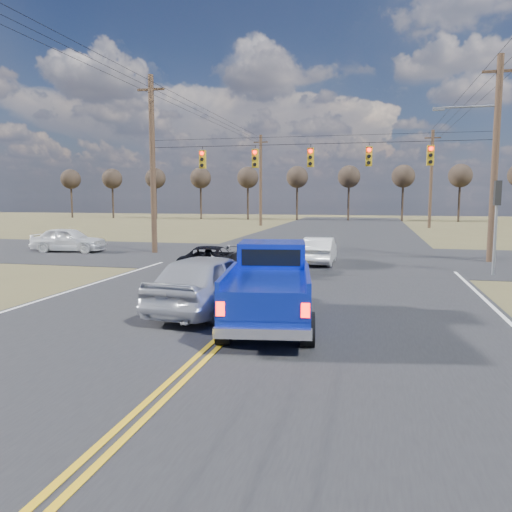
% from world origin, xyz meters
% --- Properties ---
extents(ground, '(160.00, 160.00, 0.00)m').
position_xyz_m(ground, '(0.00, 0.00, 0.00)').
color(ground, brown).
rests_on(ground, ground).
extents(road_main, '(14.00, 120.00, 0.02)m').
position_xyz_m(road_main, '(0.00, 10.00, 0.00)').
color(road_main, '#28282B').
rests_on(road_main, ground).
extents(road_cross, '(120.00, 12.00, 0.02)m').
position_xyz_m(road_cross, '(0.00, 18.00, 0.00)').
color(road_cross, '#28282B').
rests_on(road_cross, ground).
extents(signal_gantry, '(19.60, 4.83, 10.00)m').
position_xyz_m(signal_gantry, '(0.50, 17.79, 5.06)').
color(signal_gantry, '#473323').
rests_on(signal_gantry, ground).
extents(utility_poles, '(19.60, 58.32, 10.00)m').
position_xyz_m(utility_poles, '(0.00, 17.00, 5.23)').
color(utility_poles, '#473323').
rests_on(utility_poles, ground).
extents(treeline, '(87.00, 117.80, 7.40)m').
position_xyz_m(treeline, '(0.00, 26.96, 5.70)').
color(treeline, '#33261C').
rests_on(treeline, ground).
extents(pickup_truck, '(2.77, 5.60, 2.01)m').
position_xyz_m(pickup_truck, '(0.77, 3.67, 0.98)').
color(pickup_truck, black).
rests_on(pickup_truck, ground).
extents(silver_suv, '(2.58, 5.17, 1.69)m').
position_xyz_m(silver_suv, '(-1.21, 4.68, 0.85)').
color(silver_suv, '#B5B7BE').
rests_on(silver_suv, ground).
extents(black_suv, '(2.43, 4.54, 1.21)m').
position_xyz_m(black_suv, '(-3.34, 11.23, 0.61)').
color(black_suv, black).
rests_on(black_suv, ground).
extents(white_car_queue, '(1.39, 3.96, 1.30)m').
position_xyz_m(white_car_queue, '(0.80, 15.50, 0.65)').
color(white_car_queue, silver).
rests_on(white_car_queue, ground).
extents(dgrey_car_queue, '(2.26, 4.82, 1.36)m').
position_xyz_m(dgrey_car_queue, '(-1.41, 12.64, 0.68)').
color(dgrey_car_queue, '#2F2F34').
rests_on(dgrey_car_queue, ground).
extents(cross_car_west, '(2.12, 4.42, 1.46)m').
position_xyz_m(cross_car_west, '(-14.13, 17.28, 0.73)').
color(cross_car_west, white).
rests_on(cross_car_west, ground).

